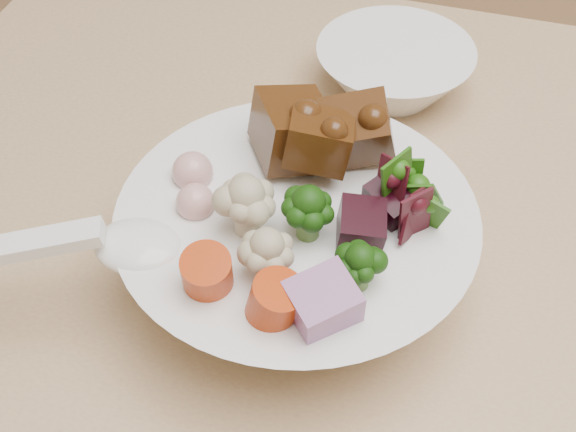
% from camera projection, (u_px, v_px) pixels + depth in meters
% --- Properties ---
extents(chair_far, '(0.40, 0.40, 0.85)m').
position_uv_depth(chair_far, '(506.00, 75.00, 1.10)').
color(chair_far, tan).
rests_on(chair_far, ground).
extents(food_bowl, '(0.25, 0.25, 0.13)m').
position_uv_depth(food_bowl, '(300.00, 242.00, 0.56)').
color(food_bowl, white).
rests_on(food_bowl, dining_table).
extents(soup_spoon, '(0.17, 0.09, 0.03)m').
position_uv_depth(soup_spoon, '(107.00, 247.00, 0.52)').
color(soup_spoon, white).
rests_on(soup_spoon, food_bowl).
extents(side_bowl, '(0.14, 0.14, 0.05)m').
position_uv_depth(side_bowl, '(394.00, 71.00, 0.73)').
color(side_bowl, white).
rests_on(side_bowl, dining_table).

